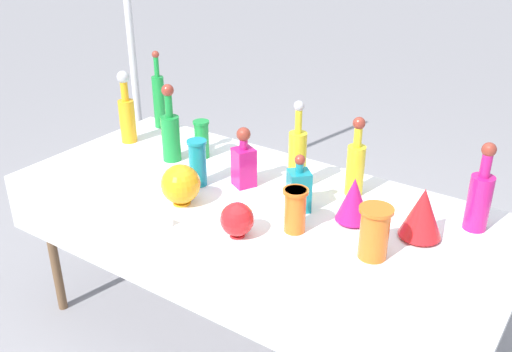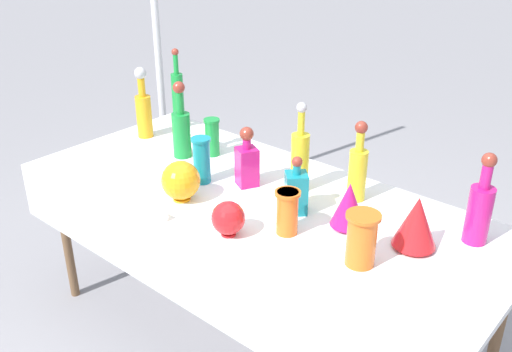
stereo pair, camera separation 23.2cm
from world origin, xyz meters
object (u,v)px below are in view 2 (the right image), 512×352
tall_bottle_2 (358,169)px  slender_vase_3 (212,136)px  slender_vase_1 (362,238)px  tall_bottle_3 (178,95)px  square_decanter_0 (247,161)px  tall_bottle_5 (480,208)px  fluted_vase_0 (416,222)px  tall_bottle_1 (144,109)px  slender_vase_2 (202,159)px  canopy_pole (159,65)px  fluted_vase_1 (349,205)px  square_decanter_1 (296,191)px  round_bowl_0 (228,218)px  tall_bottle_0 (300,158)px  round_bowl_1 (181,181)px  tall_bottle_4 (181,129)px  slender_vase_0 (287,211)px

tall_bottle_2 → slender_vase_3: tall_bottle_2 is taller
slender_vase_1 → slender_vase_3: 1.07m
tall_bottle_3 → square_decanter_0: size_ratio=1.56×
tall_bottle_5 → fluted_vase_0: (-0.15, -0.18, -0.03)m
tall_bottle_2 → tall_bottle_3: bearing=174.2°
tall_bottle_1 → slender_vase_2: (0.60, -0.18, -0.04)m
square_decanter_0 → canopy_pole: canopy_pole is taller
tall_bottle_1 → fluted_vase_1: (1.29, -0.09, -0.05)m
slender_vase_3 → fluted_vase_0: size_ratio=0.91×
tall_bottle_3 → square_decanter_1: (1.08, -0.37, -0.07)m
round_bowl_0 → canopy_pole: (-1.39, 0.88, 0.14)m
tall_bottle_1 → square_decanter_0: (0.77, -0.07, -0.04)m
tall_bottle_0 → tall_bottle_3: tall_bottle_3 is taller
tall_bottle_2 → slender_vase_3: (-0.76, -0.06, -0.04)m
tall_bottle_5 → tall_bottle_2: bearing=-179.6°
slender_vase_2 → round_bowl_1: (0.05, -0.17, -0.02)m
square_decanter_0 → tall_bottle_4: bearing=176.6°
canopy_pole → square_decanter_0: bearing=-24.2°
square_decanter_0 → tall_bottle_1: bearing=174.6°
tall_bottle_3 → round_bowl_1: (0.67, -0.59, -0.07)m
slender_vase_3 → tall_bottle_3: bearing=157.1°
tall_bottle_2 → canopy_pole: size_ratio=0.14×
tall_bottle_3 → square_decanter_1: 1.15m
tall_bottle_0 → fluted_vase_1: size_ratio=2.10×
tall_bottle_5 → canopy_pole: 2.12m
tall_bottle_0 → slender_vase_0: tall_bottle_0 is taller
tall_bottle_5 → round_bowl_1: tall_bottle_5 is taller
square_decanter_0 → square_decanter_1: (0.30, -0.05, -0.02)m
square_decanter_0 → slender_vase_3: square_decanter_0 is taller
slender_vase_1 → round_bowl_1: slender_vase_1 is taller
square_decanter_0 → slender_vase_0: (0.37, -0.20, -0.02)m
tall_bottle_2 → slender_vase_2: size_ratio=1.65×
tall_bottle_1 → canopy_pole: 0.61m
slender_vase_1 → tall_bottle_5: bearing=58.6°
tall_bottle_2 → tall_bottle_4: (-0.86, -0.17, 0.00)m
slender_vase_1 → tall_bottle_1: bearing=169.5°
fluted_vase_0 → tall_bottle_3: bearing=169.0°
tall_bottle_4 → round_bowl_0: tall_bottle_4 is taller
tall_bottle_4 → round_bowl_1: tall_bottle_4 is taller
tall_bottle_0 → tall_bottle_1: tall_bottle_0 is taller
slender_vase_0 → fluted_vase_1: fluted_vase_1 is taller
square_decanter_1 → tall_bottle_2: bearing=63.7°
tall_bottle_1 → tall_bottle_4: size_ratio=0.99×
tall_bottle_0 → tall_bottle_4: size_ratio=1.05×
tall_bottle_1 → round_bowl_1: (0.66, -0.35, -0.06)m
slender_vase_1 → round_bowl_0: size_ratio=1.44×
tall_bottle_0 → tall_bottle_5: tall_bottle_0 is taller
tall_bottle_1 → slender_vase_3: size_ratio=2.01×
tall_bottle_5 → fluted_vase_1: 0.46m
square_decanter_0 → fluted_vase_0: bearing=1.2°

